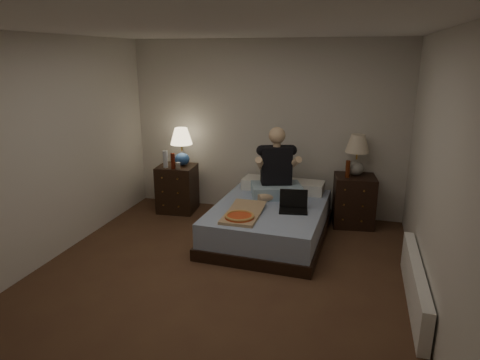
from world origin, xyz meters
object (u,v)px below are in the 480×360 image
(soda_can, at_px, (178,166))
(pizza_box, at_px, (240,217))
(person, at_px, (277,163))
(bed, at_px, (269,222))
(radiator, at_px, (415,285))
(nightstand_right, at_px, (354,201))
(lamp_left, at_px, (182,147))
(lamp_right, at_px, (357,155))
(laptop, at_px, (294,202))
(beer_bottle_right, at_px, (348,169))
(nightstand_left, at_px, (177,188))
(beer_bottle_left, at_px, (173,161))
(water_bottle, at_px, (165,159))

(soda_can, bearing_deg, pizza_box, -40.98)
(person, bearing_deg, bed, -109.84)
(person, distance_m, radiator, 2.33)
(nightstand_right, height_order, radiator, nightstand_right)
(lamp_left, height_order, lamp_right, lamp_right)
(pizza_box, xyz_separation_m, radiator, (1.86, -0.54, -0.28))
(nightstand_right, bearing_deg, lamp_right, 88.08)
(lamp_left, height_order, person, person)
(person, xyz_separation_m, laptop, (0.31, -0.53, -0.35))
(lamp_left, distance_m, beer_bottle_right, 2.39)
(nightstand_left, distance_m, beer_bottle_left, 0.49)
(bed, bearing_deg, nightstand_left, 160.26)
(water_bottle, bearing_deg, nightstand_right, 5.48)
(nightstand_right, height_order, pizza_box, nightstand_right)
(water_bottle, relative_size, beer_bottle_right, 1.09)
(beer_bottle_right, bearing_deg, person, -162.35)
(bed, bearing_deg, water_bottle, 165.56)
(soda_can, distance_m, beer_bottle_left, 0.10)
(laptop, bearing_deg, beer_bottle_right, 45.47)
(nightstand_right, relative_size, water_bottle, 2.80)
(water_bottle, height_order, soda_can, water_bottle)
(nightstand_left, bearing_deg, beer_bottle_right, -3.48)
(lamp_left, relative_size, person, 0.60)
(nightstand_left, bearing_deg, radiator, -33.53)
(beer_bottle_right, bearing_deg, lamp_right, 53.78)
(beer_bottle_left, bearing_deg, lamp_right, 7.85)
(lamp_left, height_order, pizza_box, lamp_left)
(nightstand_right, distance_m, water_bottle, 2.73)
(beer_bottle_right, bearing_deg, beer_bottle_left, -175.05)
(radiator, bearing_deg, lamp_right, 107.62)
(water_bottle, height_order, beer_bottle_right, water_bottle)
(lamp_left, height_order, soda_can, lamp_left)
(beer_bottle_left, relative_size, laptop, 0.68)
(bed, relative_size, beer_bottle_left, 7.72)
(nightstand_right, distance_m, lamp_left, 2.57)
(lamp_right, relative_size, radiator, 0.35)
(radiator, bearing_deg, person, 137.02)
(laptop, bearing_deg, beer_bottle_left, 153.30)
(nightstand_right, height_order, lamp_left, lamp_left)
(beer_bottle_left, bearing_deg, lamp_left, 77.75)
(lamp_left, bearing_deg, soda_can, -82.23)
(water_bottle, bearing_deg, lamp_right, 6.73)
(nightstand_right, distance_m, soda_can, 2.51)
(beer_bottle_right, xyz_separation_m, laptop, (-0.59, -0.82, -0.25))
(lamp_right, distance_m, soda_can, 2.49)
(pizza_box, bearing_deg, lamp_right, 48.33)
(beer_bottle_left, relative_size, pizza_box, 0.30)
(laptop, xyz_separation_m, pizza_box, (-0.55, -0.45, -0.08))
(bed, distance_m, beer_bottle_right, 1.28)
(bed, height_order, beer_bottle_right, beer_bottle_right)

